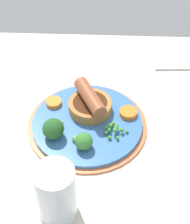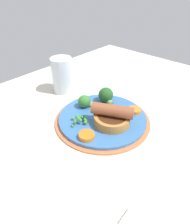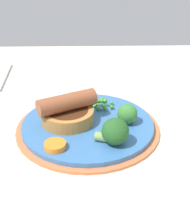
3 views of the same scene
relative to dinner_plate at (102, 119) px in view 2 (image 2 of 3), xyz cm
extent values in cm
cube|color=beige|center=(-2.47, -3.55, -2.07)|extent=(110.00, 80.00, 3.00)
cylinder|color=#CC6B3D|center=(0.00, 0.00, -0.32)|extent=(26.78, 26.78, 0.50)
cylinder|color=#386BA8|center=(0.00, 0.00, 0.13)|extent=(24.64, 24.64, 1.40)
cylinder|color=#AD7538|center=(0.47, 3.72, 2.07)|extent=(9.78, 9.78, 2.47)
cylinder|color=#472614|center=(0.47, 3.72, 3.16)|extent=(7.82, 7.82, 0.30)
cylinder|color=brown|center=(0.47, 3.72, 4.89)|extent=(7.78, 11.24, 3.16)
sphere|color=green|center=(5.13, -1.85, 1.68)|extent=(0.84, 0.84, 0.84)
sphere|color=#428E2C|center=(4.31, -3.55, 1.49)|extent=(0.85, 0.85, 0.85)
sphere|color=#428B30|center=(7.66, -3.05, 1.81)|extent=(0.92, 0.92, 0.92)
sphere|color=green|center=(6.20, -3.15, 2.19)|extent=(0.95, 0.95, 0.95)
sphere|color=#4B9831|center=(6.58, -2.85, 2.10)|extent=(0.76, 0.76, 0.76)
sphere|color=#378F3C|center=(4.91, -3.05, 1.76)|extent=(0.89, 0.89, 0.89)
sphere|color=#4E8829|center=(5.82, -1.02, 1.58)|extent=(0.90, 0.90, 0.90)
sphere|color=green|center=(5.04, -4.86, 1.39)|extent=(0.80, 0.80, 0.80)
sphere|color=#368735|center=(6.48, -2.15, 2.01)|extent=(0.92, 0.92, 0.92)
sphere|color=#4C8D34|center=(4.46, -2.16, 1.54)|extent=(0.86, 0.86, 0.86)
sphere|color=#468526|center=(6.40, -2.30, 2.06)|extent=(0.91, 0.91, 0.91)
sphere|color=green|center=(6.16, -3.06, 2.19)|extent=(0.93, 0.93, 0.93)
sphere|color=#378D2A|center=(6.38, -2.80, 2.21)|extent=(0.88, 0.88, 0.88)
sphere|color=#48962C|center=(6.74, -4.96, 1.43)|extent=(0.70, 0.70, 0.70)
sphere|color=#39852A|center=(6.18, -2.98, 2.17)|extent=(0.83, 0.83, 0.83)
sphere|color=green|center=(5.13, -1.44, 1.53)|extent=(0.76, 0.76, 0.76)
sphere|color=#428E33|center=(8.77, -2.89, 1.19)|extent=(0.72, 0.72, 0.72)
sphere|color=#387A33|center=(-0.24, -7.32, 2.72)|extent=(3.77, 3.77, 3.77)
cylinder|color=#7A9E56|center=(-1.77, -5.95, 1.49)|extent=(2.24, 2.21, 1.32)
sphere|color=#235623|center=(-6.87, -4.54, 3.13)|extent=(4.60, 4.60, 4.60)
cylinder|color=#7A9E56|center=(-6.12, -2.27, 1.64)|extent=(2.16, 2.43, 1.61)
cylinder|color=orange|center=(-8.10, 5.35, 1.34)|extent=(5.09, 5.09, 1.00)
cylinder|color=orange|center=(9.17, 2.69, 1.39)|extent=(4.78, 4.78, 1.11)
cylinder|color=silver|center=(-4.08, -21.51, 5.42)|extent=(7.14, 7.14, 11.98)
camera|label=1|loc=(4.24, -56.94, 61.38)|focal=60.00mm
camera|label=2|loc=(34.91, 28.80, 34.45)|focal=32.00mm
camera|label=3|loc=(-50.12, -0.19, 30.76)|focal=50.00mm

